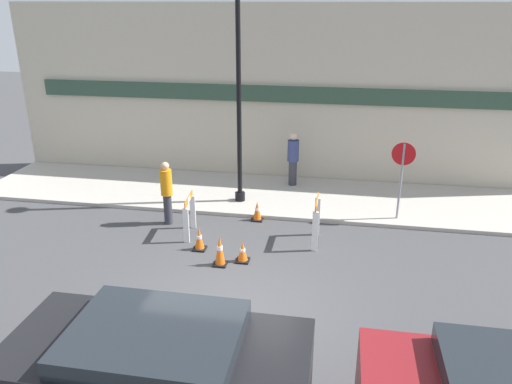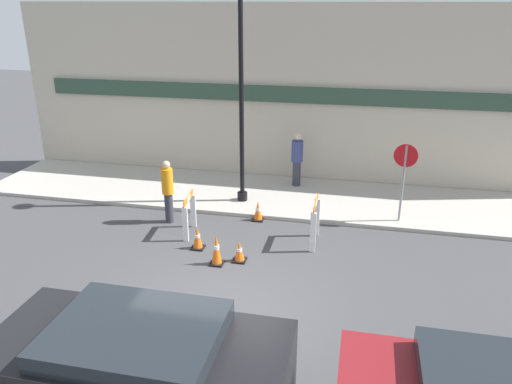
% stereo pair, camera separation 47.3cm
% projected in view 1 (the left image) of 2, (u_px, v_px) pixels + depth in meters
% --- Properties ---
extents(ground_plane, '(60.00, 60.00, 0.00)m').
position_uv_depth(ground_plane, '(231.00, 316.00, 9.35)').
color(ground_plane, '#424244').
extents(sidewalk_slab, '(18.00, 3.31, 0.10)m').
position_uv_depth(sidewalk_slab, '(276.00, 195.00, 14.99)').
color(sidewalk_slab, '#ADA89E').
rests_on(sidewalk_slab, ground_plane).
extents(storefront_facade, '(18.00, 0.22, 5.50)m').
position_uv_depth(storefront_facade, '(285.00, 95.00, 15.60)').
color(storefront_facade, '#BCB29E').
rests_on(storefront_facade, ground_plane).
extents(streetlamp_post, '(0.44, 0.44, 6.20)m').
position_uv_depth(streetlamp_post, '(238.00, 62.00, 13.08)').
color(streetlamp_post, black).
rests_on(streetlamp_post, sidewalk_slab).
extents(stop_sign, '(0.60, 0.11, 2.08)m').
position_uv_depth(stop_sign, '(402.00, 168.00, 12.81)').
color(stop_sign, gray).
rests_on(stop_sign, sidewalk_slab).
extents(barricade_0, '(0.22, 0.90, 1.04)m').
position_uv_depth(barricade_0, '(189.00, 214.00, 12.40)').
color(barricade_0, white).
rests_on(barricade_0, ground_plane).
extents(barricade_1, '(0.13, 0.93, 1.15)m').
position_uv_depth(barricade_1, '(316.00, 219.00, 11.98)').
color(barricade_1, white).
rests_on(barricade_1, ground_plane).
extents(traffic_cone_0, '(0.30, 0.30, 0.56)m').
position_uv_depth(traffic_cone_0, '(199.00, 239.00, 11.77)').
color(traffic_cone_0, black).
rests_on(traffic_cone_0, ground_plane).
extents(traffic_cone_1, '(0.30, 0.30, 0.73)m').
position_uv_depth(traffic_cone_1, '(220.00, 251.00, 11.05)').
color(traffic_cone_1, black).
rests_on(traffic_cone_1, ground_plane).
extents(traffic_cone_2, '(0.30, 0.30, 0.54)m').
position_uv_depth(traffic_cone_2, '(257.00, 211.00, 13.35)').
color(traffic_cone_2, black).
rests_on(traffic_cone_2, ground_plane).
extents(traffic_cone_3, '(0.30, 0.30, 0.49)m').
position_uv_depth(traffic_cone_3, '(243.00, 252.00, 11.24)').
color(traffic_cone_3, black).
rests_on(traffic_cone_3, ground_plane).
extents(person_worker, '(0.35, 0.35, 1.70)m').
position_uv_depth(person_worker, '(167.00, 191.00, 12.92)').
color(person_worker, '#33333D').
rests_on(person_worker, ground_plane).
extents(person_pedestrian, '(0.36, 0.36, 1.67)m').
position_uv_depth(person_pedestrian, '(293.00, 157.00, 15.40)').
color(person_pedestrian, '#33333D').
rests_on(person_pedestrian, sidewalk_slab).
extents(parked_car_1, '(3.98, 2.03, 1.66)m').
position_uv_depth(parked_car_1, '(158.00, 374.00, 6.58)').
color(parked_car_1, black).
rests_on(parked_car_1, ground_plane).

